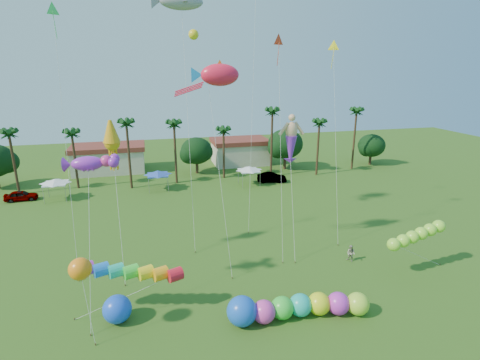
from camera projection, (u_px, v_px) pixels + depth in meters
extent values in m
plane|color=#285116|center=(278.00, 358.00, 24.00)|extent=(160.00, 160.00, 0.00)
cylinder|color=#3A2819|center=(14.00, 164.00, 53.79)|extent=(0.36, 0.36, 9.00)
cylinder|color=#3A2819|center=(75.00, 161.00, 56.65)|extent=(0.36, 0.36, 8.50)
cylinder|color=#3A2819|center=(129.00, 156.00, 56.45)|extent=(0.36, 0.36, 10.00)
cylinder|color=#3A2819|center=(175.00, 154.00, 59.08)|extent=(0.36, 0.36, 9.50)
cylinder|color=#3A2819|center=(224.00, 155.00, 62.09)|extent=(0.36, 0.36, 8.00)
cylinder|color=#3A2819|center=(272.00, 145.00, 62.60)|extent=(0.36, 0.36, 11.00)
cylinder|color=#3A2819|center=(318.00, 149.00, 63.82)|extent=(0.36, 0.36, 9.00)
cylinder|color=#3A2819|center=(354.00, 141.00, 67.33)|extent=(0.36, 0.36, 10.50)
sphere|color=#113814|center=(197.00, 151.00, 64.86)|extent=(5.46, 5.46, 5.46)
sphere|color=#113814|center=(285.00, 144.00, 67.49)|extent=(6.30, 6.30, 6.30)
sphere|color=#113814|center=(372.00, 145.00, 70.79)|extent=(5.04, 5.04, 5.04)
cube|color=beige|center=(109.00, 160.00, 66.59)|extent=(12.00, 7.00, 4.00)
cube|color=beige|center=(240.00, 153.00, 72.19)|extent=(10.00, 7.00, 4.00)
pyramid|color=white|center=(55.00, 181.00, 51.97)|extent=(3.00, 3.00, 0.60)
pyramid|color=blue|center=(158.00, 172.00, 56.17)|extent=(3.00, 3.00, 0.60)
pyramid|color=white|center=(249.00, 168.00, 58.51)|extent=(3.00, 3.00, 0.60)
imported|color=#4C4C54|center=(21.00, 196.00, 52.17)|extent=(4.33, 1.93, 1.45)
imported|color=#4C4C54|center=(272.00, 178.00, 60.58)|extent=(4.97, 2.70, 1.55)
imported|color=gray|center=(351.00, 253.00, 35.72)|extent=(0.95, 1.00, 1.64)
sphere|color=#E33BAF|center=(264.00, 312.00, 27.12)|extent=(1.72, 1.72, 1.72)
sphere|color=green|center=(282.00, 308.00, 27.56)|extent=(1.72, 1.72, 1.72)
sphere|color=#19B5A7|center=(300.00, 305.00, 27.90)|extent=(1.72, 1.72, 1.72)
sphere|color=#E0ED18|center=(319.00, 304.00, 28.06)|extent=(1.72, 1.72, 1.72)
sphere|color=#CC30CE|center=(338.00, 303.00, 28.08)|extent=(1.72, 1.72, 1.72)
sphere|color=#ADE933|center=(358.00, 304.00, 28.04)|extent=(1.72, 1.72, 1.72)
sphere|color=blue|center=(242.00, 311.00, 26.82)|extent=(2.39, 2.39, 2.20)
sphere|color=blue|center=(117.00, 309.00, 27.14)|extent=(2.07, 2.07, 2.07)
cylinder|color=red|center=(150.00, 278.00, 27.46)|extent=(7.47, 2.30, 1.00)
cylinder|color=silver|center=(125.00, 297.00, 27.74)|extent=(7.45, 0.62, 3.05)
cylinder|color=brown|center=(74.00, 319.00, 27.57)|extent=(0.08, 0.08, 0.16)
ellipsoid|color=#96ED34|center=(394.00, 245.00, 32.56)|extent=(6.18, 3.53, 1.36)
cylinder|color=silver|center=(418.00, 255.00, 33.92)|extent=(5.78, 0.54, 3.09)
cylinder|color=brown|center=(440.00, 264.00, 35.25)|extent=(0.08, 0.08, 0.16)
sphere|color=orange|center=(80.00, 269.00, 24.19)|extent=(1.92, 1.92, 1.48)
cylinder|color=silver|center=(88.00, 308.00, 24.63)|extent=(0.51, 0.88, 5.35)
cylinder|color=brown|center=(96.00, 344.00, 25.04)|extent=(0.08, 0.08, 0.16)
cylinder|color=silver|center=(293.00, 202.00, 35.95)|extent=(0.72, 3.98, 10.92)
cylinder|color=brown|center=(295.00, 262.00, 35.58)|extent=(0.08, 0.08, 0.16)
ellipsoid|color=#FF1C3D|center=(220.00, 75.00, 32.24)|extent=(5.25, 2.45, 2.10)
cylinder|color=silver|center=(226.00, 178.00, 32.61)|extent=(0.07, 4.56, 17.26)
cylinder|color=brown|center=(232.00, 278.00, 32.96)|extent=(0.08, 0.08, 0.16)
ellipsoid|color=gray|center=(181.00, 1.00, 36.76)|extent=(6.05, 3.40, 2.05)
cylinder|color=silver|center=(188.00, 128.00, 37.18)|extent=(0.35, 6.51, 24.10)
cylinder|color=brown|center=(195.00, 252.00, 37.57)|extent=(0.08, 0.08, 0.16)
cone|color=orange|center=(112.00, 143.00, 32.98)|extent=(1.58, 1.58, 4.29)
cylinder|color=silver|center=(119.00, 213.00, 32.43)|extent=(0.37, 4.84, 11.45)
cylinder|color=brown|center=(125.00, 285.00, 31.86)|extent=(0.08, 0.08, 0.16)
ellipsoid|color=purple|center=(88.00, 164.00, 26.90)|extent=(4.37, 3.28, 1.51)
cylinder|color=silver|center=(89.00, 248.00, 26.42)|extent=(0.49, 4.43, 11.24)
cylinder|color=brown|center=(91.00, 335.00, 25.92)|extent=(0.08, 0.08, 0.16)
cone|color=red|center=(279.00, 41.00, 33.13)|extent=(1.29, 0.74, 1.29)
cylinder|color=silver|center=(281.00, 156.00, 34.36)|extent=(0.24, 3.57, 20.12)
cylinder|color=brown|center=(283.00, 262.00, 35.56)|extent=(0.08, 0.08, 0.16)
cone|color=yellow|center=(334.00, 47.00, 38.13)|extent=(1.24, 0.99, 1.32)
cylinder|color=silver|center=(336.00, 147.00, 38.62)|extent=(0.54, 5.00, 19.91)
cylinder|color=brown|center=(338.00, 245.00, 39.10)|extent=(0.08, 0.08, 0.16)
cone|color=#35E25E|center=(53.00, 10.00, 29.52)|extent=(1.12, 1.08, 1.29)
cylinder|color=silver|center=(67.00, 152.00, 31.04)|extent=(0.14, 3.60, 22.21)
cylinder|color=brown|center=(79.00, 280.00, 32.55)|extent=(0.08, 0.08, 0.16)
cylinder|color=silver|center=(252.00, 105.00, 39.75)|extent=(1.66, 3.49, 28.15)
cylinder|color=brown|center=(248.00, 233.00, 41.99)|extent=(0.08, 0.08, 0.16)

